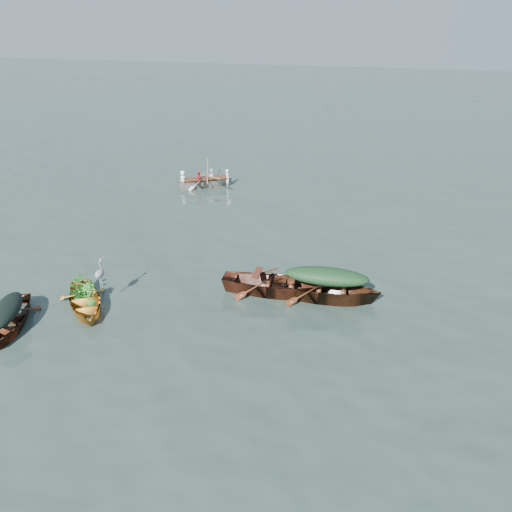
{
  "coord_description": "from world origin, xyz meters",
  "views": [
    {
      "loc": [
        4.95,
        -11.91,
        8.07
      ],
      "look_at": [
        0.99,
        2.75,
        0.5
      ],
      "focal_mm": 35.0,
      "sensor_mm": 36.0,
      "label": 1
    }
  ],
  "objects_px": {
    "green_tarp_boat": "(325,299)",
    "heron": "(100,278)",
    "rowed_boat": "(206,187)",
    "dark_covered_boat": "(11,327)",
    "open_wooden_boat": "(275,293)",
    "yellow_dinghy": "(86,308)"
  },
  "relations": [
    {
      "from": "dark_covered_boat",
      "to": "heron",
      "type": "distance_m",
      "value": 2.76
    },
    {
      "from": "rowed_boat",
      "to": "yellow_dinghy",
      "type": "bearing_deg",
      "value": 153.37
    },
    {
      "from": "open_wooden_boat",
      "to": "heron",
      "type": "height_order",
      "value": "heron"
    },
    {
      "from": "open_wooden_boat",
      "to": "rowed_boat",
      "type": "height_order",
      "value": "open_wooden_boat"
    },
    {
      "from": "yellow_dinghy",
      "to": "rowed_boat",
      "type": "bearing_deg",
      "value": 53.35
    },
    {
      "from": "heron",
      "to": "open_wooden_boat",
      "type": "bearing_deg",
      "value": -17.29
    },
    {
      "from": "rowed_boat",
      "to": "heron",
      "type": "bearing_deg",
      "value": 155.46
    },
    {
      "from": "rowed_boat",
      "to": "heron",
      "type": "distance_m",
      "value": 11.33
    },
    {
      "from": "green_tarp_boat",
      "to": "dark_covered_boat",
      "type": "bearing_deg",
      "value": 111.84
    },
    {
      "from": "yellow_dinghy",
      "to": "heron",
      "type": "relative_size",
      "value": 3.43
    },
    {
      "from": "heron",
      "to": "green_tarp_boat",
      "type": "bearing_deg",
      "value": -21.68
    },
    {
      "from": "heron",
      "to": "rowed_boat",
      "type": "bearing_deg",
      "value": 55.44
    },
    {
      "from": "green_tarp_boat",
      "to": "rowed_boat",
      "type": "height_order",
      "value": "green_tarp_boat"
    },
    {
      "from": "dark_covered_boat",
      "to": "yellow_dinghy",
      "type": "bearing_deg",
      "value": 20.66
    },
    {
      "from": "yellow_dinghy",
      "to": "green_tarp_boat",
      "type": "xyz_separation_m",
      "value": [
        6.86,
        2.4,
        0.0
      ]
    },
    {
      "from": "yellow_dinghy",
      "to": "rowed_boat",
      "type": "height_order",
      "value": "rowed_boat"
    },
    {
      "from": "green_tarp_boat",
      "to": "heron",
      "type": "height_order",
      "value": "heron"
    },
    {
      "from": "open_wooden_boat",
      "to": "heron",
      "type": "bearing_deg",
      "value": 108.89
    },
    {
      "from": "yellow_dinghy",
      "to": "open_wooden_boat",
      "type": "distance_m",
      "value": 5.76
    },
    {
      "from": "green_tarp_boat",
      "to": "yellow_dinghy",
      "type": "bearing_deg",
      "value": 106.57
    },
    {
      "from": "open_wooden_boat",
      "to": "heron",
      "type": "xyz_separation_m",
      "value": [
        -4.87,
        -1.94,
        0.88
      ]
    },
    {
      "from": "dark_covered_boat",
      "to": "open_wooden_boat",
      "type": "xyz_separation_m",
      "value": [
        6.77,
        3.74,
        0.0
      ]
    }
  ]
}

